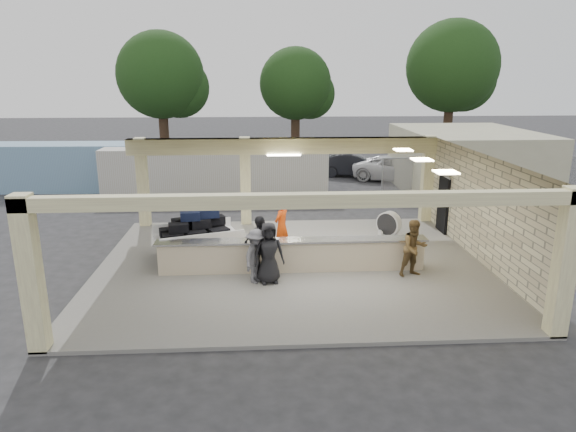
{
  "coord_description": "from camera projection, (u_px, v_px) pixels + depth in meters",
  "views": [
    {
      "loc": [
        -0.98,
        -15.15,
        5.87
      ],
      "look_at": [
        -0.04,
        1.0,
        1.4
      ],
      "focal_mm": 32.0,
      "sensor_mm": 36.0,
      "label": 1
    }
  ],
  "objects": [
    {
      "name": "ground",
      "position": [
        291.0,
        267.0,
        16.19
      ],
      "size": [
        120.0,
        120.0,
        0.0
      ],
      "primitive_type": "plane",
      "color": "#262629",
      "rests_on": "ground"
    },
    {
      "name": "tree_left",
      "position": [
        166.0,
        79.0,
        37.53
      ],
      "size": [
        6.6,
        6.3,
        9.0
      ],
      "color": "#382619",
      "rests_on": "ground"
    },
    {
      "name": "baggage_counter",
      "position": [
        292.0,
        255.0,
        15.56
      ],
      "size": [
        8.2,
        0.58,
        0.98
      ],
      "color": "#C4B293",
      "rests_on": "pavilion"
    },
    {
      "name": "passenger_c",
      "position": [
        256.0,
        256.0,
        14.57
      ],
      "size": [
        0.83,
        1.07,
        1.59
      ],
      "primitive_type": "imported",
      "rotation": [
        0.0,
        0.0,
        1.05
      ],
      "color": "#535258",
      "rests_on": "pavilion"
    },
    {
      "name": "car_white_b",
      "position": [
        496.0,
        168.0,
        28.96
      ],
      "size": [
        4.94,
        1.89,
        1.55
      ],
      "primitive_type": "imported",
      "rotation": [
        0.0,
        0.0,
        1.56
      ],
      "color": "silver",
      "rests_on": "ground"
    },
    {
      "name": "tree_right",
      "position": [
        455.0,
        70.0,
        39.55
      ],
      "size": [
        7.2,
        7.0,
        10.0
      ],
      "color": "#382619",
      "rests_on": "ground"
    },
    {
      "name": "tree_mid",
      "position": [
        299.0,
        87.0,
        40.18
      ],
      "size": [
        6.0,
        5.6,
        8.0
      ],
      "color": "#382619",
      "rests_on": "ground"
    },
    {
      "name": "passenger_a",
      "position": [
        414.0,
        248.0,
        15.03
      ],
      "size": [
        0.9,
        0.58,
        1.71
      ],
      "primitive_type": "imported",
      "rotation": [
        0.0,
        0.0,
        0.28
      ],
      "color": "brown",
      "rests_on": "pavilion"
    },
    {
      "name": "baggage_handler",
      "position": [
        282.0,
        225.0,
        17.23
      ],
      "size": [
        0.66,
        0.73,
        1.76
      ],
      "primitive_type": "imported",
      "rotation": [
        0.0,
        0.0,
        4.09
      ],
      "color": "#D9400B",
      "rests_on": "pavilion"
    },
    {
      "name": "container_blue",
      "position": [
        72.0,
        167.0,
        26.85
      ],
      "size": [
        9.37,
        2.46,
        2.42
      ],
      "primitive_type": "cube",
      "rotation": [
        0.0,
        0.0,
        -0.02
      ],
      "color": "#719AB6",
      "rests_on": "ground"
    },
    {
      "name": "drum_fan",
      "position": [
        389.0,
        224.0,
        18.64
      ],
      "size": [
        0.85,
        0.84,
        0.99
      ],
      "rotation": [
        0.0,
        0.0,
        -0.78
      ],
      "color": "silver",
      "rests_on": "pavilion"
    },
    {
      "name": "container_white",
      "position": [
        216.0,
        171.0,
        25.74
      ],
      "size": [
        11.08,
        2.35,
        2.4
      ],
      "primitive_type": "cube",
      "rotation": [
        0.0,
        0.0,
        -0.01
      ],
      "color": "#BABAB6",
      "rests_on": "ground"
    },
    {
      "name": "luggage_cart",
      "position": [
        196.0,
        232.0,
        16.62
      ],
      "size": [
        3.04,
        2.41,
        1.55
      ],
      "rotation": [
        0.0,
        0.0,
        0.32
      ],
      "color": "silver",
      "rests_on": "pavilion"
    },
    {
      "name": "car_white_a",
      "position": [
        398.0,
        169.0,
        29.17
      ],
      "size": [
        5.4,
        4.11,
        1.39
      ],
      "primitive_type": "imported",
      "rotation": [
        0.0,
        0.0,
        1.15
      ],
      "color": "silver",
      "rests_on": "ground"
    },
    {
      "name": "adjacent_building",
      "position": [
        466.0,
        162.0,
        25.92
      ],
      "size": [
        6.0,
        8.0,
        3.2
      ],
      "primitive_type": "cube",
      "color": "#BBB895",
      "rests_on": "ground"
    },
    {
      "name": "fence",
      "position": [
        503.0,
        176.0,
        25.19
      ],
      "size": [
        12.06,
        0.06,
        2.03
      ],
      "color": "gray",
      "rests_on": "ground"
    },
    {
      "name": "car_dark",
      "position": [
        354.0,
        165.0,
        30.49
      ],
      "size": [
        4.35,
        2.39,
        1.37
      ],
      "primitive_type": "imported",
      "rotation": [
        0.0,
        0.0,
        1.33
      ],
      "color": "black",
      "rests_on": "ground"
    },
    {
      "name": "passenger_d",
      "position": [
        269.0,
        253.0,
        14.53
      ],
      "size": [
        0.92,
        0.5,
        1.78
      ],
      "primitive_type": "imported",
      "rotation": [
        0.0,
        0.0,
        0.18
      ],
      "color": "black",
      "rests_on": "pavilion"
    },
    {
      "name": "pavilion",
      "position": [
        296.0,
        220.0,
        16.49
      ],
      "size": [
        12.01,
        10.0,
        3.55
      ],
      "color": "slate",
      "rests_on": "ground"
    },
    {
      "name": "passenger_b",
      "position": [
        260.0,
        247.0,
        14.88
      ],
      "size": [
        1.13,
        0.96,
        1.88
      ],
      "primitive_type": "imported",
      "rotation": [
        0.0,
        0.0,
        -0.61
      ],
      "color": "black",
      "rests_on": "pavilion"
    }
  ]
}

